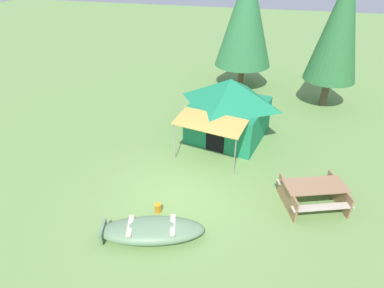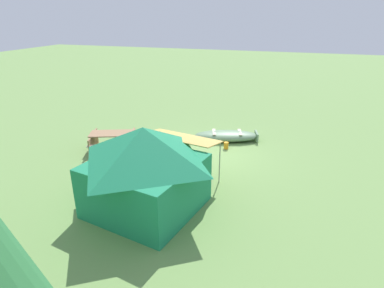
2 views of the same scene
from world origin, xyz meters
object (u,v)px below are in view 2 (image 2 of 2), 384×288
object	(u,v)px
canvas_cabin_tent	(145,168)
picnic_table	(113,139)
beached_rowboat	(227,136)
fuel_can	(226,146)
cooler_box	(168,187)

from	to	relation	value
canvas_cabin_tent	picnic_table	bearing A→B (deg)	-47.48
beached_rowboat	fuel_can	distance (m)	0.99
beached_rowboat	picnic_table	distance (m)	5.09
canvas_cabin_tent	fuel_can	xyz separation A→B (m)	(-1.25, -5.21, -1.18)
fuel_can	canvas_cabin_tent	bearing A→B (deg)	76.54
picnic_table	fuel_can	distance (m)	4.84
cooler_box	beached_rowboat	bearing A→B (deg)	-99.36
beached_rowboat	canvas_cabin_tent	world-z (taller)	canvas_cabin_tent
canvas_cabin_tent	cooler_box	world-z (taller)	canvas_cabin_tent
beached_rowboat	canvas_cabin_tent	distance (m)	6.37
picnic_table	cooler_box	world-z (taller)	picnic_table
canvas_cabin_tent	fuel_can	size ratio (longest dim) A/B	15.57
fuel_can	picnic_table	bearing A→B (deg)	19.37
beached_rowboat	canvas_cabin_tent	bearing A→B (deg)	80.14
canvas_cabin_tent	cooler_box	xyz separation A→B (m)	(-0.23, -1.06, -1.16)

